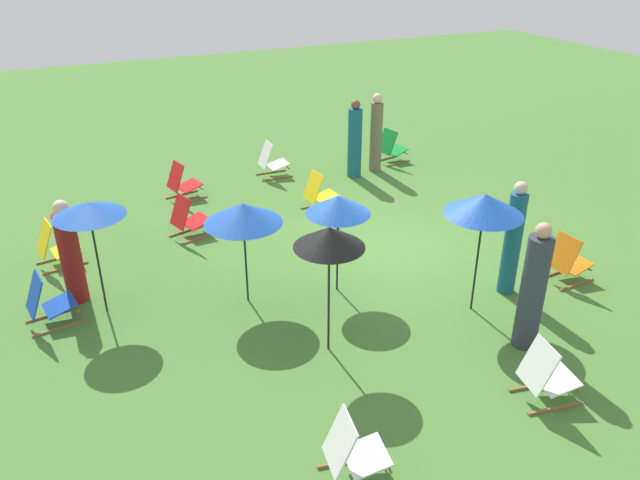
# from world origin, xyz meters

# --- Properties ---
(ground_plane) EXTENTS (40.00, 40.00, 0.00)m
(ground_plane) POSITION_xyz_m (0.00, 0.00, 0.00)
(ground_plane) COLOR #477A33
(deckchair_0) EXTENTS (0.59, 0.82, 0.83)m
(deckchair_0) POSITION_xyz_m (0.11, 5.55, 0.37)
(deckchair_0) COLOR olive
(deckchair_0) RESTS_ON ground
(deckchair_1) EXTENTS (0.49, 0.77, 0.83)m
(deckchair_1) POSITION_xyz_m (4.37, 0.39, 0.37)
(deckchair_1) COLOR olive
(deckchair_1) RESTS_ON ground
(deckchair_2) EXTENTS (0.63, 0.84, 0.83)m
(deckchair_2) POSITION_xyz_m (3.92, 2.60, 0.37)
(deckchair_2) COLOR olive
(deckchair_2) RESTS_ON ground
(deckchair_4) EXTENTS (0.60, 0.83, 0.83)m
(deckchair_4) POSITION_xyz_m (1.96, 5.30, 0.37)
(deckchair_4) COLOR olive
(deckchair_4) RESTS_ON ground
(deckchair_5) EXTENTS (0.61, 0.84, 0.83)m
(deckchair_5) POSITION_xyz_m (4.04, -2.64, 0.37)
(deckchair_5) COLOR olive
(deckchair_5) RESTS_ON ground
(deckchair_6) EXTENTS (0.53, 0.79, 0.83)m
(deckchair_6) POSITION_xyz_m (-2.18, -2.27, 0.37)
(deckchair_6) COLOR olive
(deckchair_6) RESTS_ON ground
(deckchair_7) EXTENTS (0.59, 0.83, 0.83)m
(deckchair_7) POSITION_xyz_m (-4.35, 2.86, 0.37)
(deckchair_7) COLOR olive
(deckchair_7) RESTS_ON ground
(deckchair_8) EXTENTS (0.66, 0.86, 0.83)m
(deckchair_8) POSITION_xyz_m (2.08, 2.95, 0.37)
(deckchair_8) COLOR olive
(deckchair_8) RESTS_ON ground
(deckchair_9) EXTENTS (0.52, 0.78, 0.83)m
(deckchair_9) POSITION_xyz_m (2.13, 0.21, 0.37)
(deckchair_9) COLOR olive
(deckchair_9) RESTS_ON ground
(deckchair_10) EXTENTS (0.60, 0.83, 0.83)m
(deckchair_10) POSITION_xyz_m (-4.25, 0.13, 0.37)
(deckchair_10) COLOR olive
(deckchair_10) RESTS_ON ground
(umbrella_0) EXTENTS (1.14, 1.14, 1.91)m
(umbrella_0) POSITION_xyz_m (-2.21, -0.34, 1.75)
(umbrella_0) COLOR black
(umbrella_0) RESTS_ON ground
(umbrella_1) EXTENTS (1.01, 1.01, 1.65)m
(umbrella_1) POSITION_xyz_m (-0.82, 1.28, 1.49)
(umbrella_1) COLOR black
(umbrella_1) RESTS_ON ground
(umbrella_2) EXTENTS (0.94, 0.94, 1.89)m
(umbrella_2) POSITION_xyz_m (-2.19, 2.10, 1.74)
(umbrella_2) COLOR black
(umbrella_2) RESTS_ON ground
(umbrella_3) EXTENTS (1.17, 1.17, 1.66)m
(umbrella_3) POSITION_xyz_m (-0.52, 2.70, 1.50)
(umbrella_3) COLOR black
(umbrella_3) RESTS_ON ground
(umbrella_4) EXTENTS (1.02, 1.02, 1.81)m
(umbrella_4) POSITION_xyz_m (0.11, 4.76, 1.70)
(umbrella_4) COLOR black
(umbrella_4) RESTS_ON ground
(person_0) EXTENTS (0.38, 0.38, 1.81)m
(person_0) POSITION_xyz_m (3.57, -1.36, 0.85)
(person_0) COLOR #195972
(person_0) RESTS_ON ground
(person_1) EXTENTS (0.47, 0.47, 1.89)m
(person_1) POSITION_xyz_m (-3.26, -0.44, 0.89)
(person_1) COLOR #333847
(person_1) RESTS_ON ground
(person_2) EXTENTS (0.35, 0.35, 1.70)m
(person_2) POSITION_xyz_m (0.63, 5.11, 0.80)
(person_2) COLOR maroon
(person_2) RESTS_ON ground
(person_3) EXTENTS (0.35, 0.35, 1.89)m
(person_3) POSITION_xyz_m (-2.02, -1.16, 0.91)
(person_3) COLOR #195972
(person_3) RESTS_ON ground
(person_4) EXTENTS (0.41, 0.41, 1.85)m
(person_4) POSITION_xyz_m (3.71, -2.00, 0.89)
(person_4) COLOR #72664C
(person_4) RESTS_ON ground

